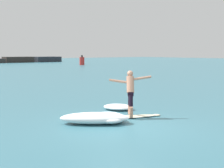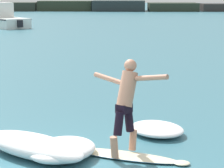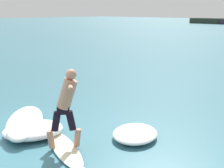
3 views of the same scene
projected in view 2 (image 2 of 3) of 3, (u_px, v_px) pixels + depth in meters
name	position (u px, v px, depth m)	size (l,w,h in m)	color
rock_jetty_breakwater	(124.00, 6.00, 69.38)	(63.00, 5.18, 1.35)	#293227
surfboard	(126.00, 156.00, 9.43)	(2.24, 1.25, 0.20)	beige
surfer	(127.00, 99.00, 9.32)	(1.33, 1.03, 1.68)	tan
fishing_boat_near_jetty	(2.00, 19.00, 40.62)	(4.80, 5.38, 2.78)	white
wave_foam_at_tail	(62.00, 149.00, 9.37)	(1.59, 1.73, 0.32)	white
wave_foam_at_nose	(157.00, 129.00, 10.92)	(1.51, 1.61, 0.22)	white
wave_foam_beside	(33.00, 146.00, 9.47)	(2.39, 2.12, 0.39)	white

